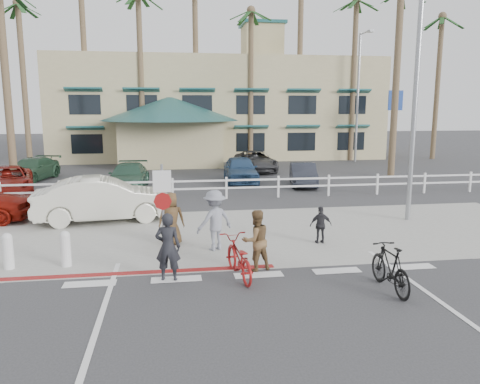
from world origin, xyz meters
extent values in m
plane|color=#333335|center=(0.00, 0.00, 0.00)|extent=(140.00, 140.00, 0.00)
cube|color=#333335|center=(0.00, -2.00, 0.00)|extent=(12.00, 16.00, 0.01)
cube|color=gray|center=(0.00, 4.50, 0.01)|extent=(22.00, 7.00, 0.01)
cube|color=#333335|center=(0.00, 8.50, 0.00)|extent=(40.00, 5.00, 0.01)
cube|color=#333335|center=(0.00, 18.00, 0.00)|extent=(50.00, 16.00, 0.01)
cube|color=maroon|center=(-3.00, 1.20, 0.01)|extent=(7.00, 0.25, 0.02)
imported|color=maroon|center=(-0.51, 0.53, 0.50)|extent=(0.93, 1.98, 1.00)
imported|color=black|center=(-2.18, 0.60, 0.82)|extent=(0.66, 0.49, 1.64)
imported|color=black|center=(2.72, -0.79, 0.54)|extent=(0.54, 1.80, 1.08)
imported|color=brown|center=(0.00, 1.01, 0.78)|extent=(0.91, 0.80, 1.56)
imported|color=gray|center=(-0.86, 2.88, 0.88)|extent=(1.30, 1.09, 1.75)
imported|color=#252428|center=(2.37, 3.05, 0.57)|extent=(0.68, 0.30, 1.14)
imported|color=brown|center=(-2.08, 3.59, 0.80)|extent=(0.78, 0.51, 1.59)
imported|color=silver|center=(-4.47, 6.96, 0.80)|extent=(5.06, 2.30, 1.61)
imported|color=maroon|center=(-9.67, 12.83, 0.68)|extent=(3.50, 5.34, 1.36)
imported|color=#294D3B|center=(-4.19, 13.81, 0.65)|extent=(2.03, 4.54, 1.29)
imported|color=navy|center=(1.75, 15.17, 0.72)|extent=(1.89, 4.31, 1.45)
imported|color=#23262F|center=(4.85, 13.54, 0.60)|extent=(1.96, 3.83, 1.20)
imported|color=#25452F|center=(-9.85, 17.60, 0.64)|extent=(2.71, 4.68, 1.28)
imported|color=#333335|center=(3.40, 19.61, 0.66)|extent=(2.39, 4.82, 1.31)
camera|label=1|loc=(-2.07, -10.13, 4.04)|focal=35.00mm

